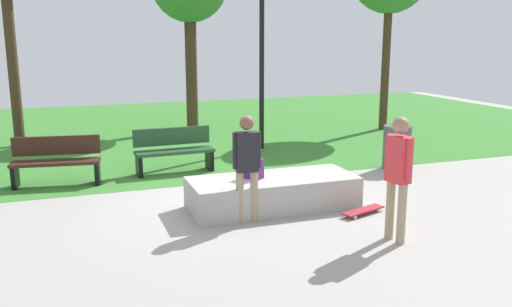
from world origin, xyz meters
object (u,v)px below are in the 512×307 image
at_px(concrete_ledge, 273,193).
at_px(skateboard_by_ledge, 363,210).
at_px(skater_performing_trick, 398,170).
at_px(lamp_post, 262,36).
at_px(trash_bin, 397,148).
at_px(backpack_on_ledge, 254,169).
at_px(park_bench_near_path, 174,149).
at_px(skater_watching, 247,161).
at_px(park_bench_far_left, 56,160).

distance_m(concrete_ledge, skateboard_by_ledge, 1.48).
xyz_separation_m(concrete_ledge, skater_performing_trick, (1.04, -1.94, 0.76)).
relative_size(lamp_post, trash_bin, 4.94).
height_order(backpack_on_ledge, skater_performing_trick, skater_performing_trick).
bearing_deg(backpack_on_ledge, concrete_ledge, -140.35).
xyz_separation_m(backpack_on_ledge, skateboard_by_ledge, (1.54, -0.85, -0.61)).
relative_size(park_bench_near_path, lamp_post, 0.36).
distance_m(skater_performing_trick, skater_watching, 2.19).
height_order(park_bench_far_left, trash_bin, trash_bin).
xyz_separation_m(skater_performing_trick, lamp_post, (0.43, 6.47, 1.73)).
height_order(park_bench_far_left, lamp_post, lamp_post).
height_order(backpack_on_ledge, park_bench_near_path, park_bench_near_path).
bearing_deg(park_bench_near_path, skater_performing_trick, -66.61).
distance_m(concrete_ledge, skater_watching, 1.06).
height_order(backpack_on_ledge, trash_bin, trash_bin).
xyz_separation_m(concrete_ledge, lamp_post, (1.47, 4.53, 2.49)).
bearing_deg(lamp_post, skater_watching, -112.53).
bearing_deg(concrete_ledge, park_bench_near_path, 109.89).
bearing_deg(concrete_ledge, skater_performing_trick, -61.71).
height_order(park_bench_far_left, park_bench_near_path, same).
height_order(concrete_ledge, lamp_post, lamp_post).
relative_size(skater_performing_trick, trash_bin, 1.88).
bearing_deg(skateboard_by_ledge, backpack_on_ledge, 151.13).
relative_size(skater_performing_trick, lamp_post, 0.38).
xyz_separation_m(backpack_on_ledge, skater_watching, (-0.30, -0.57, 0.27)).
bearing_deg(park_bench_far_left, park_bench_near_path, 5.31).
relative_size(skater_performing_trick, park_bench_far_left, 1.05).
relative_size(skater_watching, park_bench_near_path, 1.01).
height_order(concrete_ledge, skateboard_by_ledge, concrete_ledge).
relative_size(backpack_on_ledge, skater_watching, 0.20).
distance_m(backpack_on_ledge, park_bench_far_left, 4.00).
xyz_separation_m(skater_watching, trash_bin, (4.05, 2.11, -0.49)).
bearing_deg(park_bench_far_left, lamp_post, 21.04).
bearing_deg(skater_watching, concrete_ledge, 39.39).
bearing_deg(backpack_on_ledge, trash_bin, -107.49).
bearing_deg(skater_watching, skater_performing_trick, -40.74).
bearing_deg(skater_performing_trick, lamp_post, 86.20).
xyz_separation_m(backpack_on_ledge, lamp_post, (1.79, 4.48, 2.07)).
bearing_deg(skater_performing_trick, park_bench_near_path, 113.39).
xyz_separation_m(backpack_on_ledge, park_bench_far_left, (-3.01, 2.63, -0.20)).
bearing_deg(backpack_on_ledge, park_bench_near_path, -25.37).
relative_size(backpack_on_ledge, park_bench_far_left, 0.19).
xyz_separation_m(concrete_ledge, park_bench_far_left, (-3.32, 2.69, 0.22)).
bearing_deg(concrete_ledge, skateboard_by_ledge, -32.81).
height_order(skater_watching, trash_bin, skater_watching).
bearing_deg(skater_watching, park_bench_near_path, 97.21).
relative_size(park_bench_far_left, park_bench_near_path, 1.02).
bearing_deg(skater_performing_trick, concrete_ledge, 118.29).
xyz_separation_m(park_bench_far_left, trash_bin, (6.75, -1.09, -0.02)).
bearing_deg(skater_watching, trash_bin, 27.52).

